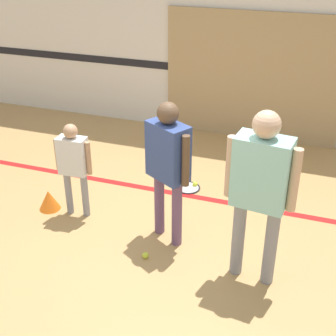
% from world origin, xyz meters
% --- Properties ---
extents(ground_plane, '(16.00, 16.00, 0.00)m').
position_xyz_m(ground_plane, '(0.00, 0.00, 0.00)').
color(ground_plane, tan).
extents(wall_back, '(16.00, 0.07, 3.20)m').
position_xyz_m(wall_back, '(0.00, 3.12, 1.60)').
color(wall_back, silver).
rests_on(wall_back, ground_plane).
extents(wall_panel, '(2.70, 0.05, 1.96)m').
position_xyz_m(wall_panel, '(0.54, 3.06, 0.98)').
color(wall_panel, tan).
rests_on(wall_panel, ground_plane).
extents(floor_stripe, '(14.40, 0.10, 0.01)m').
position_xyz_m(floor_stripe, '(0.00, 0.99, 0.00)').
color(floor_stripe, red).
rests_on(floor_stripe, ground_plane).
extents(person_instructor, '(0.53, 0.43, 1.57)m').
position_xyz_m(person_instructor, '(0.23, 0.07, 0.97)').
color(person_instructor, '#6B4C70').
rests_on(person_instructor, ground_plane).
extents(person_student_left, '(0.44, 0.20, 1.15)m').
position_xyz_m(person_student_left, '(-0.93, 0.17, 0.71)').
color(person_student_left, gray).
rests_on(person_student_left, ground_plane).
extents(person_student_right, '(0.65, 0.32, 1.73)m').
position_xyz_m(person_student_right, '(1.20, -0.26, 1.07)').
color(person_student_right, gray).
rests_on(person_student_right, ground_plane).
extents(racket_spare_on_floor, '(0.55, 0.41, 0.03)m').
position_xyz_m(racket_spare_on_floor, '(0.11, 1.17, 0.01)').
color(racket_spare_on_floor, '#28282D').
rests_on(racket_spare_on_floor, ground_plane).
extents(tennis_ball_near_instructor, '(0.07, 0.07, 0.07)m').
position_xyz_m(tennis_ball_near_instructor, '(0.12, -0.35, 0.03)').
color(tennis_ball_near_instructor, '#CCE038').
rests_on(tennis_ball_near_instructor, ground_plane).
extents(tennis_ball_by_spare_racket, '(0.07, 0.07, 0.07)m').
position_xyz_m(tennis_ball_by_spare_racket, '(0.19, 1.24, 0.03)').
color(tennis_ball_by_spare_racket, '#CCE038').
rests_on(tennis_ball_by_spare_racket, ground_plane).
extents(training_cone, '(0.26, 0.26, 0.25)m').
position_xyz_m(training_cone, '(-1.32, 0.15, 0.12)').
color(training_cone, orange).
rests_on(training_cone, ground_plane).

